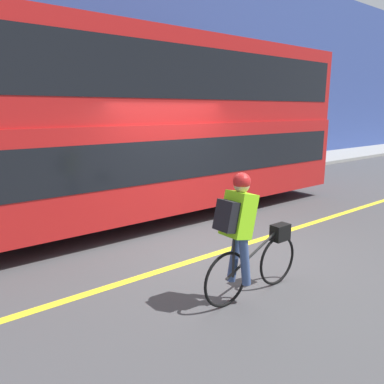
% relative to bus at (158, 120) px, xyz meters
% --- Properties ---
extents(ground_plane, '(80.00, 80.00, 0.00)m').
position_rel_bus_xyz_m(ground_plane, '(-0.56, -2.53, -2.13)').
color(ground_plane, '#424244').
extents(road_center_line, '(50.00, 0.14, 0.01)m').
position_rel_bus_xyz_m(road_center_line, '(-0.56, -2.65, -2.13)').
color(road_center_line, yellow).
rests_on(road_center_line, ground_plane).
extents(sidewalk_curb, '(60.00, 2.53, 0.13)m').
position_rel_bus_xyz_m(sidewalk_curb, '(-0.56, 3.26, -2.07)').
color(sidewalk_curb, gray).
rests_on(sidewalk_curb, ground_plane).
extents(building_facade, '(60.00, 0.30, 8.05)m').
position_rel_bus_xyz_m(building_facade, '(-0.56, 4.67, 1.89)').
color(building_facade, '#33478C').
rests_on(building_facade, ground_plane).
extents(bus, '(9.32, 2.59, 3.83)m').
position_rel_bus_xyz_m(bus, '(0.00, 0.00, 0.00)').
color(bus, black).
rests_on(bus, ground_plane).
extents(cyclist_on_bike, '(1.66, 0.32, 1.64)m').
position_rel_bus_xyz_m(cyclist_on_bike, '(-1.38, -4.00, -1.25)').
color(cyclist_on_bike, black).
rests_on(cyclist_on_bike, ground_plane).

